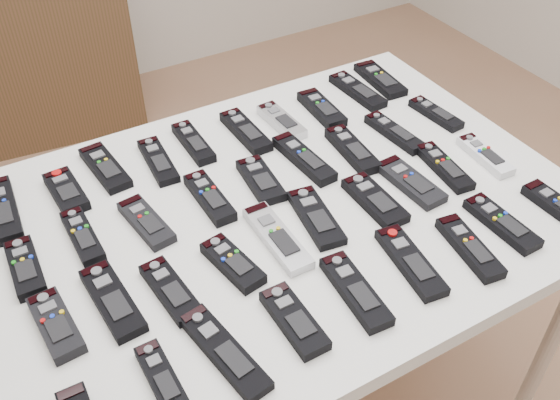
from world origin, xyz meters
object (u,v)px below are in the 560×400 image
remote_1 (66,192)px  remote_19 (56,325)px  remote_2 (105,168)px  remote_34 (411,262)px  remote_0 (3,210)px  remote_37 (559,207)px  remote_13 (210,198)px  remote_4 (193,143)px  remote_7 (322,109)px  remote_15 (304,159)px  remote_9 (380,79)px  remote_28 (485,156)px  remote_16 (352,150)px  remote_14 (261,180)px  remote_27 (444,167)px  remote_31 (224,352)px  remote_35 (470,247)px  remote_18 (436,114)px  remote_21 (171,290)px  remote_10 (25,268)px  remote_12 (146,222)px  remote_22 (233,263)px  remote_32 (294,320)px  remote_17 (394,133)px  remote_23 (277,238)px  table (280,227)px  remote_11 (83,236)px  remote_36 (502,223)px  remote_3 (158,161)px  remote_6 (281,121)px  remote_8 (357,91)px  remote_26 (410,182)px  remote_24 (316,217)px  remote_25 (375,200)px  remote_30 (163,380)px  remote_20 (112,300)px  remote_33 (355,291)px

remote_1 → remote_19: size_ratio=0.94×
remote_2 → remote_34: same height
remote_0 → remote_19: same height
remote_37 → remote_13: bearing=146.4°
remote_4 → remote_7: remote_7 is taller
remote_15 → remote_9: bearing=24.7°
remote_13 → remote_28: bearing=-16.7°
remote_16 → remote_15: bearing=170.9°
remote_14 → remote_27: bearing=-18.0°
remote_27 → remote_7: bearing=114.7°
remote_1 → remote_4: 0.31m
remote_31 → remote_35: remote_35 is taller
remote_1 → remote_34: (0.52, -0.53, -0.00)m
remote_18 → remote_37: 0.41m
remote_21 → remote_16: bearing=14.0°
remote_15 → remote_31: (-0.39, -0.38, -0.00)m
remote_10 → remote_12: bearing=3.7°
remote_22 → remote_32: bearing=-89.3°
remote_19 → remote_28: size_ratio=0.97×
remote_17 → remote_23: (-0.43, -0.17, -0.00)m
table → remote_35: remote_35 is taller
remote_23 → remote_11: bearing=149.8°
remote_18 → remote_36: bearing=-117.0°
remote_3 → remote_4: 0.10m
remote_11 → remote_7: bearing=11.9°
remote_9 → remote_18: size_ratio=1.16×
remote_0 → remote_31: (0.25, -0.55, -0.00)m
remote_3 → remote_6: size_ratio=1.08×
remote_22 → remote_28: size_ratio=0.94×
remote_0 → remote_19: bearing=-83.4°
remote_17 → remote_8: bearing=75.5°
remote_8 → remote_19: size_ratio=1.23×
remote_37 → remote_28: bearing=90.1°
remote_12 → remote_14: 0.27m
remote_8 → remote_26: bearing=-111.2°
remote_22 → remote_19: bearing=166.5°
remote_24 → remote_3: bearing=129.9°
remote_12 → remote_27: (0.65, -0.16, 0.00)m
remote_16 → remote_22: (-0.41, -0.18, 0.00)m
remote_31 → remote_32: bearing=-10.4°
remote_3 → remote_22: 0.38m
remote_1 → remote_7: 0.66m
remote_13 → remote_25: size_ratio=1.00×
remote_17 → remote_27: (0.02, -0.16, -0.00)m
remote_31 → remote_35: 0.52m
remote_12 → remote_4: bearing=38.5°
remote_30 → remote_23: bearing=30.1°
remote_15 → remote_20: 0.55m
remote_33 → remote_35: bearing=-0.4°
remote_0 → remote_20: 0.37m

